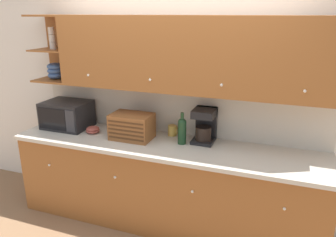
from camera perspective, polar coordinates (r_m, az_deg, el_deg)
name	(u,v)px	position (r m, az deg, el deg)	size (l,w,h in m)	color
ground_plane	(175,204)	(3.98, 1.18, -14.73)	(24.00, 24.00, 0.00)	#896647
wall_back	(176,96)	(3.48, 1.48, 3.87)	(5.53, 0.06, 2.60)	white
counter_unit	(165,183)	(3.48, -0.58, -11.24)	(3.15, 0.69, 0.90)	#935628
backsplash_panel	(175,110)	(3.48, 1.27, 1.48)	(3.13, 0.01, 0.52)	beige
upper_cabinets	(186,55)	(3.14, 3.13, 11.05)	(3.13, 0.38, 0.71)	#935628
microwave	(67,115)	(3.87, -17.16, 0.66)	(0.50, 0.39, 0.30)	black
bowl_stack_on_counter	(93,130)	(3.65, -12.97, -1.91)	(0.15, 0.15, 0.07)	#9E473D
wine_glass	(118,117)	(3.70, -8.73, 0.28)	(0.08, 0.08, 0.20)	silver
bread_box	(132,126)	(3.39, -6.32, -1.38)	(0.42, 0.29, 0.26)	brown
mug	(173,130)	(3.48, 0.81, -2.09)	(0.10, 0.09, 0.11)	gold
wine_bottle	(182,130)	(3.23, 2.46, -1.97)	(0.08, 0.08, 0.32)	#19381E
coffee_maker	(205,125)	(3.31, 6.39, -1.07)	(0.21, 0.26, 0.34)	black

